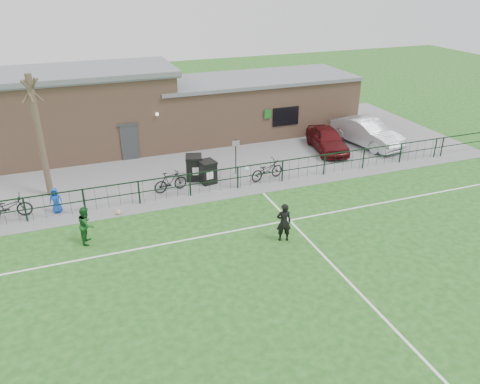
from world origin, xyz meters
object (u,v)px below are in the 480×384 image
object	(u,v)px
bicycle_d	(170,182)
bicycle_e	(267,170)
wheelie_bin_left	(207,173)
bicycle_c	(8,207)
outfield_player	(86,225)
spectator_child	(56,200)
car_silver	(367,132)
sign_post	(236,156)
bare_tree	(40,138)
wheelie_bin_right	(194,168)
car_maroon	(327,139)
ball_ground	(118,212)

from	to	relation	value
bicycle_d	bicycle_e	world-z (taller)	bicycle_d
wheelie_bin_left	bicycle_c	bearing A→B (deg)	172.93
bicycle_e	bicycle_c	bearing A→B (deg)	76.02
outfield_player	wheelie_bin_left	bearing A→B (deg)	-45.05
spectator_child	outfield_player	world-z (taller)	outfield_player
car_silver	bicycle_e	bearing A→B (deg)	-173.07
sign_post	spectator_child	size ratio (longest dim) A/B	1.65
bicycle_c	bare_tree	bearing A→B (deg)	-43.12
wheelie_bin_right	car_silver	size ratio (longest dim) A/B	0.24
car_maroon	bicycle_c	size ratio (longest dim) A/B	2.09
sign_post	bicycle_c	size ratio (longest dim) A/B	0.99
wheelie_bin_right	car_silver	distance (m)	11.73
bicycle_c	outfield_player	distance (m)	4.64
sign_post	bicycle_d	world-z (taller)	sign_post
wheelie_bin_right	sign_post	bearing A→B (deg)	11.59
sign_post	car_silver	bearing A→B (deg)	8.87
wheelie_bin_left	bicycle_d	bearing A→B (deg)	179.74
wheelie_bin_right	bicycle_e	size ratio (longest dim) A/B	0.61
wheelie_bin_left	spectator_child	size ratio (longest dim) A/B	0.93
spectator_child	outfield_player	bearing A→B (deg)	-60.48
wheelie_bin_right	bicycle_d	bearing A→B (deg)	-129.52
wheelie_bin_left	ball_ground	bearing A→B (deg)	-168.58
bicycle_e	outfield_player	world-z (taller)	outfield_player
wheelie_bin_right	car_maroon	size ratio (longest dim) A/B	0.29
bicycle_d	ball_ground	xyz separation A→B (m)	(-2.82, -1.59, -0.43)
outfield_player	sign_post	bearing A→B (deg)	-47.82
car_maroon	bicycle_e	bearing A→B (deg)	-142.36
car_silver	bicycle_c	bearing A→B (deg)	175.38
car_maroon	car_silver	size ratio (longest dim) A/B	0.83
wheelie_bin_right	outfield_player	size ratio (longest dim) A/B	0.76
ball_ground	spectator_child	bearing A→B (deg)	155.26
bicycle_d	ball_ground	size ratio (longest dim) A/B	7.24
outfield_player	ball_ground	world-z (taller)	outfield_player
bare_tree	wheelie_bin_left	world-z (taller)	bare_tree
car_silver	bicycle_c	xyz separation A→B (m)	(-20.64, -2.62, -0.30)
wheelie_bin_left	car_silver	xyz separation A→B (m)	(11.13, 2.04, 0.27)
car_maroon	bicycle_c	distance (m)	17.98
ball_ground	car_silver	bearing A→B (deg)	14.06
ball_ground	outfield_player	bearing A→B (deg)	-126.31
wheelie_bin_left	sign_post	bearing A→B (deg)	7.62
wheelie_bin_right	outfield_player	world-z (taller)	outfield_player
wheelie_bin_right	car_silver	xyz separation A→B (m)	(11.66, 1.32, 0.22)
sign_post	bicycle_e	xyz separation A→B (m)	(1.29, -1.28, -0.48)
outfield_player	car_silver	bearing A→B (deg)	-58.06
sign_post	bare_tree	bearing A→B (deg)	175.78
bare_tree	car_maroon	bearing A→B (deg)	2.61
car_maroon	bicycle_e	size ratio (longest dim) A/B	2.12
spectator_child	bicycle_d	bearing A→B (deg)	13.71
wheelie_bin_right	bicycle_d	world-z (taller)	wheelie_bin_right
wheelie_bin_right	spectator_child	size ratio (longest dim) A/B	1.01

